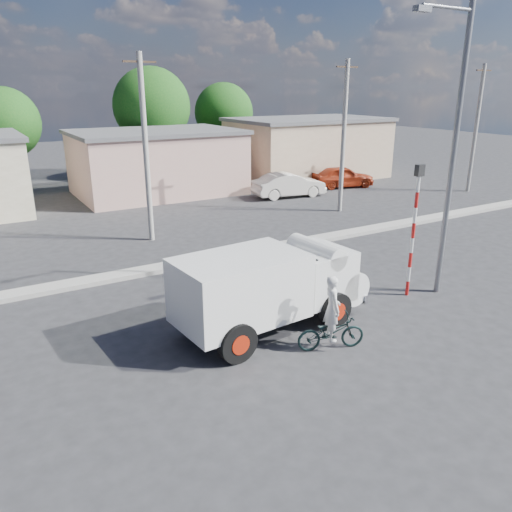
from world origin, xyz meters
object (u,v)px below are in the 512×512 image
cyclist (332,318)px  traffic_pole (414,220)px  streetlight (451,144)px  car_cream (289,185)px  bicycle (331,332)px  car_red (343,177)px  truck (273,285)px

cyclist → traffic_pole: traffic_pole is taller
traffic_pole → streetlight: bearing=-17.7°
car_cream → streetlight: 16.61m
car_cream → cyclist: bearing=156.6°
cyclist → streetlight: (5.44, 1.24, 4.08)m
cyclist → streetlight: streetlight is taller
car_cream → streetlight: bearing=171.1°
traffic_pole → cyclist: bearing=-161.0°
bicycle → car_red: size_ratio=0.42×
truck → streetlight: 7.12m
bicycle → streetlight: streetlight is taller
car_cream → streetlight: (-4.55, -15.41, 4.20)m
car_red → streetlight: (-9.55, -16.17, 4.23)m
truck → car_red: truck is taller
cyclist → streetlight: size_ratio=0.20×
car_cream → car_red: bearing=-73.8°
bicycle → cyclist: size_ratio=1.03×
car_red → car_cream: bearing=113.5°
cyclist → car_cream: size_ratio=0.38×
traffic_pole → truck: bearing=176.7°
cyclist → car_cream: cyclist is taller
bicycle → car_cream: car_cream is taller
truck → traffic_pole: 5.31m
streetlight → bicycle: bearing=-167.1°
bicycle → car_red: car_red is taller
car_red → traffic_pole: traffic_pole is taller
bicycle → car_red: 22.98m
streetlight → traffic_pole: bearing=162.3°
cyclist → bicycle: bearing=0.0°
bicycle → traffic_pole: bearing=-52.3°
cyclist → car_red: 22.98m
bicycle → streetlight: bearing=-58.4°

